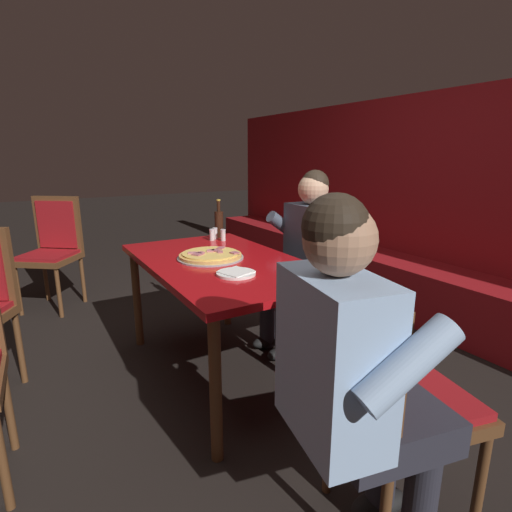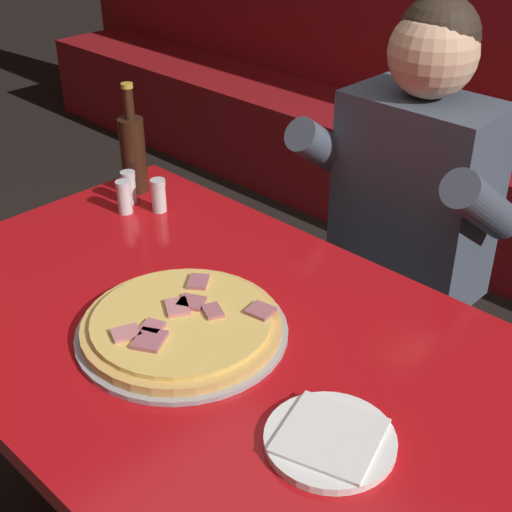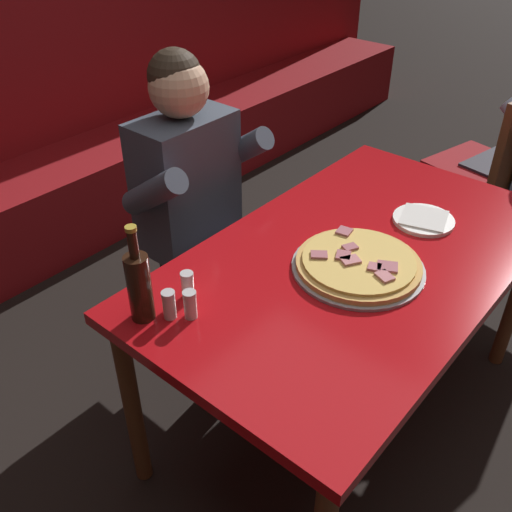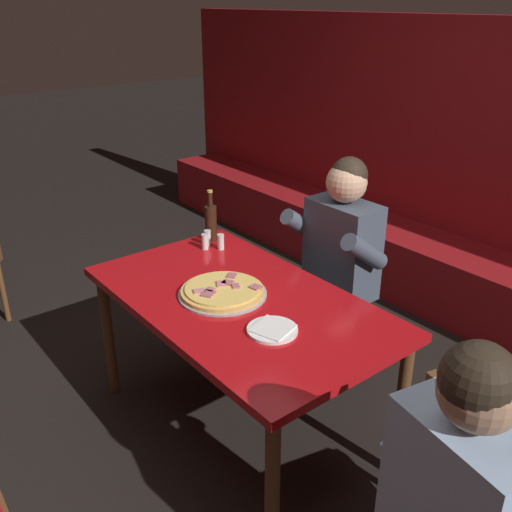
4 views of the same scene
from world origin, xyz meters
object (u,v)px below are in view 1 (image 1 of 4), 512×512
at_px(diner_seated_blue_shirt, 301,253).
at_px(pizza, 210,256).
at_px(plate_white_paper, 236,273).
at_px(dining_chair_far_left, 53,245).
at_px(shaker_parmesan, 215,234).
at_px(beer_bottle, 219,223).
at_px(diner_standing_companion, 356,375).
at_px(dining_chair_near_right, 388,388).
at_px(shaker_red_pepper_flakes, 212,235).
at_px(main_dining_table, 222,272).
at_px(shaker_black_pepper, 223,236).

bearing_deg(diner_seated_blue_shirt, pizza, -91.30).
relative_size(plate_white_paper, dining_chair_far_left, 0.21).
height_order(shaker_parmesan, dining_chair_far_left, dining_chair_far_left).
relative_size(pizza, beer_bottle, 1.39).
bearing_deg(diner_standing_companion, beer_bottle, 166.73).
height_order(pizza, plate_white_paper, pizza).
bearing_deg(dining_chair_near_right, dining_chair_far_left, -165.34).
bearing_deg(dining_chair_near_right, shaker_parmesan, 173.61).
xyz_separation_m(pizza, diner_seated_blue_shirt, (0.02, 0.68, -0.07)).
distance_m(shaker_red_pepper_flakes, dining_chair_far_left, 1.66).
bearing_deg(main_dining_table, diner_seated_blue_shirt, 94.58).
distance_m(shaker_parmesan, shaker_red_pepper_flakes, 0.06).
relative_size(shaker_red_pepper_flakes, diner_standing_companion, 0.07).
bearing_deg(pizza, diner_standing_companion, -5.40).
height_order(shaker_red_pepper_flakes, dining_chair_near_right, dining_chair_near_right).
relative_size(main_dining_table, shaker_red_pepper_flakes, 17.12).
height_order(diner_seated_blue_shirt, dining_chair_far_left, diner_seated_blue_shirt).
bearing_deg(beer_bottle, pizza, -30.09).
bearing_deg(beer_bottle, plate_white_paper, -20.43).
bearing_deg(diner_standing_companion, dining_chair_near_right, 99.77).
relative_size(shaker_parmesan, dining_chair_far_left, 0.09).
distance_m(shaker_red_pepper_flakes, dining_chair_near_right, 1.86).
xyz_separation_m(shaker_parmesan, dining_chair_far_left, (-1.27, -1.03, -0.22)).
xyz_separation_m(shaker_parmesan, diner_seated_blue_shirt, (0.54, 0.41, -0.09)).
height_order(diner_seated_blue_shirt, dining_chair_near_right, diner_seated_blue_shirt).
bearing_deg(shaker_red_pepper_flakes, diner_standing_companion, -10.94).
relative_size(pizza, shaker_black_pepper, 4.73).
xyz_separation_m(diner_seated_blue_shirt, dining_chair_far_left, (-1.81, -1.45, -0.13)).
distance_m(beer_bottle, diner_seated_blue_shirt, 0.70).
height_order(shaker_parmesan, dining_chair_near_right, dining_chair_near_right).
distance_m(diner_seated_blue_shirt, dining_chair_far_left, 2.32).
bearing_deg(main_dining_table, shaker_black_pepper, 153.05).
relative_size(diner_seated_blue_shirt, dining_chair_far_left, 1.27).
bearing_deg(diner_standing_companion, diner_seated_blue_shirt, 149.24).
bearing_deg(shaker_parmesan, main_dining_table, -21.30).
bearing_deg(shaker_parmesan, diner_standing_companion, -11.96).
bearing_deg(beer_bottle, shaker_black_pepper, -13.57).
bearing_deg(dining_chair_far_left, shaker_black_pepper, 37.77).
relative_size(main_dining_table, diner_seated_blue_shirt, 1.15).
bearing_deg(shaker_red_pepper_flakes, shaker_black_pepper, 50.65).
distance_m(beer_bottle, dining_chair_far_left, 1.67).
relative_size(plate_white_paper, shaker_red_pepper_flakes, 2.44).
height_order(shaker_black_pepper, dining_chair_near_right, dining_chair_near_right).
distance_m(plate_white_paper, beer_bottle, 1.02).
bearing_deg(diner_seated_blue_shirt, shaker_black_pepper, -139.03).
xyz_separation_m(plate_white_paper, shaker_black_pepper, (-0.81, 0.32, 0.03)).
height_order(shaker_red_pepper_flakes, diner_standing_companion, diner_standing_companion).
relative_size(beer_bottle, diner_seated_blue_shirt, 0.23).
bearing_deg(dining_chair_far_left, main_dining_table, 23.35).
height_order(main_dining_table, diner_seated_blue_shirt, diner_seated_blue_shirt).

